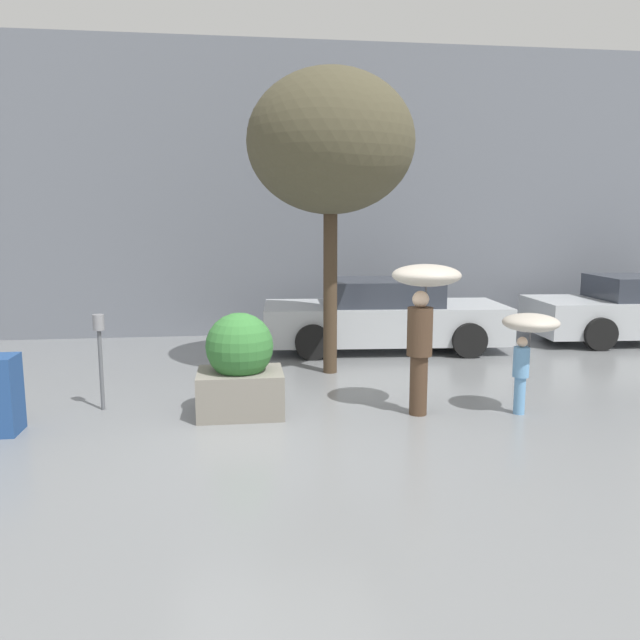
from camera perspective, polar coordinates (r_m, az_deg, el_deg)
name	(u,v)px	position (r m, az deg, el deg)	size (l,w,h in m)	color
ground_plane	(277,435)	(7.20, -3.92, -10.41)	(40.00, 40.00, 0.00)	slate
building_facade	(257,191)	(13.30, -5.76, 11.62)	(18.00, 0.30, 6.00)	slate
planter_box	(240,367)	(7.81, -7.33, -4.30)	(1.06, 0.84, 1.28)	gray
person_adult	(424,300)	(7.77, 9.49, 1.77)	(0.85, 0.85, 1.87)	#473323
person_child	(529,333)	(8.08, 18.55, -1.11)	(0.69, 0.69, 1.27)	#669ED1
parked_car_near	(384,316)	(11.81, 5.84, 0.33)	(4.58, 2.21, 1.31)	#B7BCC1
street_tree	(331,143)	(9.79, 0.98, 15.84)	(2.55, 2.55, 4.66)	#423323
parking_meter	(100,342)	(8.34, -19.51, -1.87)	(0.14, 0.14, 1.24)	#595B60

